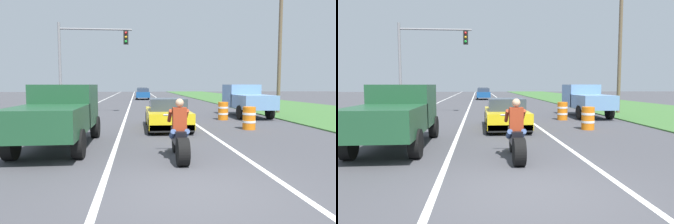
% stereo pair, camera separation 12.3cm
% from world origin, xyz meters
% --- Properties ---
extents(ground_plane, '(160.00, 160.00, 0.00)m').
position_xyz_m(ground_plane, '(0.00, 0.00, 0.00)').
color(ground_plane, '#424247').
extents(lane_stripe_left_solid, '(0.14, 120.00, 0.01)m').
position_xyz_m(lane_stripe_left_solid, '(-5.40, 20.00, 0.00)').
color(lane_stripe_left_solid, white).
rests_on(lane_stripe_left_solid, ground).
extents(lane_stripe_right_solid, '(0.14, 120.00, 0.01)m').
position_xyz_m(lane_stripe_right_solid, '(1.80, 20.00, 0.00)').
color(lane_stripe_right_solid, white).
rests_on(lane_stripe_right_solid, ground).
extents(lane_stripe_centre_dashed, '(0.14, 120.00, 0.01)m').
position_xyz_m(lane_stripe_centre_dashed, '(-1.80, 20.00, 0.00)').
color(lane_stripe_centre_dashed, white).
rests_on(lane_stripe_centre_dashed, ground).
extents(grass_verge_right, '(10.00, 120.00, 0.06)m').
position_xyz_m(grass_verge_right, '(11.92, 20.00, 0.03)').
color(grass_verge_right, '#3D6B33').
rests_on(grass_verge_right, ground).
extents(motorcycle_with_rider, '(0.70, 2.21, 1.62)m').
position_xyz_m(motorcycle_with_rider, '(-0.01, 2.41, 0.59)').
color(motorcycle_with_rider, black).
rests_on(motorcycle_with_rider, ground).
extents(sports_car_yellow, '(1.84, 4.30, 1.37)m').
position_xyz_m(sports_car_yellow, '(0.24, 8.23, 0.63)').
color(sports_car_yellow, yellow).
rests_on(sports_car_yellow, ground).
extents(pickup_truck_left_lane_dark_green, '(2.02, 4.80, 1.98)m').
position_xyz_m(pickup_truck_left_lane_dark_green, '(-3.54, 4.43, 1.11)').
color(pickup_truck_left_lane_dark_green, '#1E4C2D').
rests_on(pickup_truck_left_lane_dark_green, ground).
extents(pickup_truck_right_shoulder_light_blue, '(2.02, 4.80, 1.98)m').
position_xyz_m(pickup_truck_right_shoulder_light_blue, '(5.63, 13.10, 1.11)').
color(pickup_truck_right_shoulder_light_blue, '#6B93C6').
rests_on(pickup_truck_right_shoulder_light_blue, ground).
extents(traffic_light_mast_near, '(4.81, 0.34, 6.00)m').
position_xyz_m(traffic_light_mast_near, '(-4.63, 15.51, 4.01)').
color(traffic_light_mast_near, gray).
rests_on(traffic_light_mast_near, ground).
extents(utility_pole_roadside, '(0.24, 0.24, 7.93)m').
position_xyz_m(utility_pole_roadside, '(8.56, 14.83, 3.96)').
color(utility_pole_roadside, brown).
rests_on(utility_pole_roadside, ground).
extents(construction_barrel_nearest, '(0.58, 0.58, 1.00)m').
position_xyz_m(construction_barrel_nearest, '(3.82, 7.61, 0.50)').
color(construction_barrel_nearest, orange).
rests_on(construction_barrel_nearest, ground).
extents(construction_barrel_mid, '(0.58, 0.58, 1.00)m').
position_xyz_m(construction_barrel_mid, '(3.70, 11.36, 0.50)').
color(construction_barrel_mid, orange).
rests_on(construction_barrel_mid, ground).
extents(distant_car_far_ahead, '(1.80, 4.00, 1.50)m').
position_xyz_m(distant_car_far_ahead, '(-0.33, 35.74, 0.77)').
color(distant_car_far_ahead, '#194C8C').
rests_on(distant_car_far_ahead, ground).
extents(distant_car_further_ahead, '(1.80, 4.00, 1.50)m').
position_xyz_m(distant_car_further_ahead, '(-0.25, 44.46, 0.77)').
color(distant_car_further_ahead, '#99999E').
rests_on(distant_car_further_ahead, ground).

